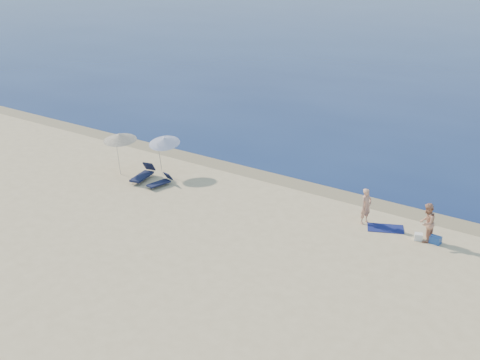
# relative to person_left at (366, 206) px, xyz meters

# --- Properties ---
(wet_sand_strip) EXTENTS (240.00, 1.60, 0.00)m
(wet_sand_strip) POSITION_rel_person_left_xyz_m (-2.93, 2.45, -0.88)
(wet_sand_strip) COLOR #847254
(wet_sand_strip) RESTS_ON ground
(person_left) EXTENTS (0.59, 0.74, 1.76)m
(person_left) POSITION_rel_person_left_xyz_m (0.00, 0.00, 0.00)
(person_left) COLOR tan
(person_left) RESTS_ON ground
(person_right) EXTENTS (0.70, 0.90, 1.83)m
(person_right) POSITION_rel_person_left_xyz_m (2.97, -0.17, 0.04)
(person_right) COLOR tan
(person_right) RESTS_ON ground
(beach_towel) EXTENTS (1.90, 1.54, 0.03)m
(beach_towel) POSITION_rel_person_left_xyz_m (1.06, 0.01, -0.87)
(beach_towel) COLOR #0E134A
(beach_towel) RESTS_ON ground
(white_bag) EXTENTS (0.44, 0.41, 0.31)m
(white_bag) POSITION_rel_person_left_xyz_m (2.70, -0.22, -0.73)
(white_bag) COLOR white
(white_bag) RESTS_ON ground
(blue_cooler) EXTENTS (0.50, 0.38, 0.34)m
(blue_cooler) POSITION_rel_person_left_xyz_m (3.44, -0.11, -0.71)
(blue_cooler) COLOR #1C4599
(blue_cooler) RESTS_ON ground
(umbrella_near) EXTENTS (2.21, 2.23, 2.35)m
(umbrella_near) POSITION_rel_person_left_xyz_m (-12.14, -0.55, 1.10)
(umbrella_near) COLOR silver
(umbrella_near) RESTS_ON ground
(umbrella_far) EXTENTS (2.40, 2.42, 2.54)m
(umbrella_far) POSITION_rel_person_left_xyz_m (-14.16, -2.01, 1.34)
(umbrella_far) COLOR silver
(umbrella_far) RESTS_ON ground
(lounger_left) EXTENTS (1.01, 1.97, 0.83)m
(lounger_left) POSITION_rel_person_left_xyz_m (-12.52, -2.01, -0.58)
(lounger_left) COLOR #131835
(lounger_left) RESTS_ON ground
(lounger_right) EXTENTS (0.75, 1.56, 0.66)m
(lounger_right) POSITION_rel_person_left_xyz_m (-11.09, -2.17, -0.64)
(lounger_right) COLOR #121732
(lounger_right) RESTS_ON ground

